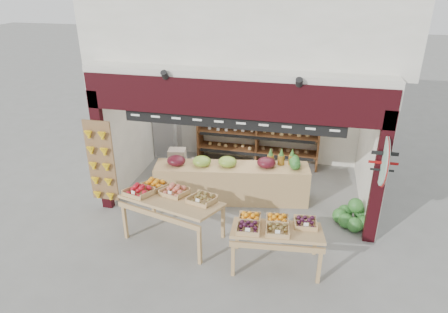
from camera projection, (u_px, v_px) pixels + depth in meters
ground at (239, 197)px, 9.24m from camera, size 60.00×60.00×0.00m
shop_structure at (256, 12)px, 9.03m from camera, size 6.36×5.12×5.40m
banana_board at (101, 163)px, 8.29m from camera, size 0.60×0.15×1.80m
gift_sign at (383, 161)px, 6.94m from camera, size 0.04×0.93×0.92m
back_shelving at (258, 122)px, 10.44m from camera, size 3.23×0.53×1.98m
refrigerator at (167, 127)px, 11.03m from camera, size 0.74×0.74×1.70m
cardboard_stack at (186, 166)px, 10.12m from camera, size 1.06×0.79×0.73m
mid_counter at (231, 181)px, 8.95m from camera, size 3.47×1.24×1.07m
display_table_left at (169, 196)px, 7.57m from camera, size 1.98×1.41×1.12m
display_table_right at (273, 227)px, 6.82m from camera, size 1.63×1.02×0.99m
watermelon_pile at (352, 216)px, 8.15m from camera, size 0.76×0.76×0.59m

